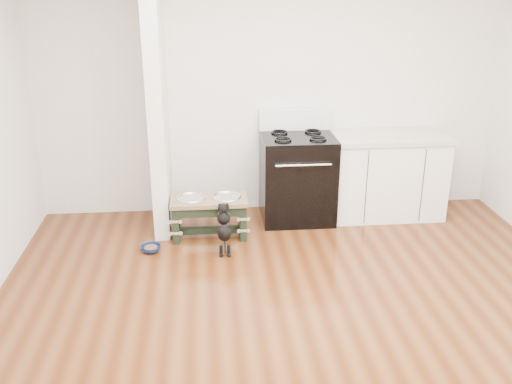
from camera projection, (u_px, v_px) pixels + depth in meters
name	position (u px, v px, depth m)	size (l,w,h in m)	color
ground	(308.00, 334.00, 4.23)	(5.00, 5.00, 0.00)	#49210D
room_shell	(317.00, 121.00, 3.65)	(5.00, 5.00, 5.00)	silver
partition_wall	(157.00, 99.00, 5.60)	(0.15, 0.80, 2.70)	silver
oven_range	(297.00, 176.00, 6.08)	(0.76, 0.69, 1.14)	black
cabinet_run	(386.00, 175.00, 6.19)	(1.24, 0.64, 0.91)	white
dog_feeder	(209.00, 209.00, 5.71)	(0.76, 0.41, 0.43)	black
puppy	(224.00, 227.00, 5.41)	(0.13, 0.39, 0.46)	black
floor_bowl	(151.00, 249.00, 5.48)	(0.19, 0.19, 0.06)	#0C1D54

